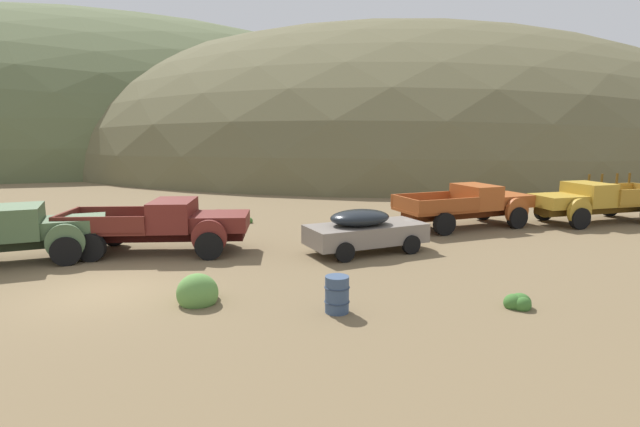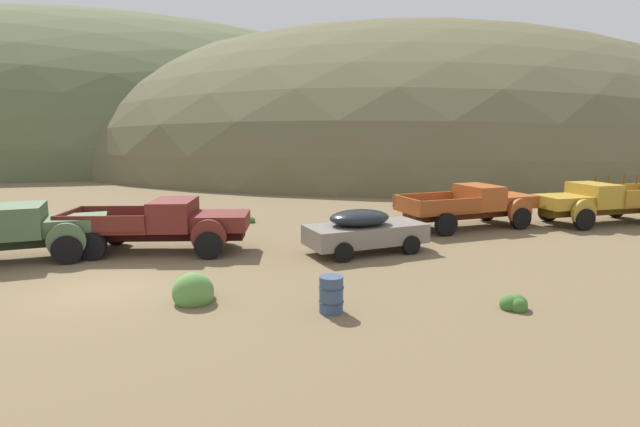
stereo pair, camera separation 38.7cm
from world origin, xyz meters
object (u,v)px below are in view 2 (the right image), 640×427
object	(u,v)px
truck_weathered_green	(18,231)
truck_oxide_orange	(477,205)
car_primer_gray	(369,230)
oil_drum_by_truck	(331,294)
truck_mustard	(595,202)
truck_oxblood	(172,224)

from	to	relation	value
truck_weathered_green	truck_oxide_orange	distance (m)	18.11
car_primer_gray	oil_drum_by_truck	world-z (taller)	car_primer_gray
car_primer_gray	oil_drum_by_truck	distance (m)	6.18
truck_weathered_green	oil_drum_by_truck	distance (m)	11.48
truck_weathered_green	truck_mustard	xyz separation A→B (m)	(23.33, 4.33, 0.00)
truck_oxide_orange	oil_drum_by_truck	xyz separation A→B (m)	(-7.72, -9.91, -0.54)
truck_mustard	oil_drum_by_truck	size ratio (longest dim) A/B	7.56
truck_mustard	car_primer_gray	bearing A→B (deg)	10.29
truck_weathered_green	oil_drum_by_truck	world-z (taller)	truck_weathered_green
truck_oxblood	truck_oxide_orange	world-z (taller)	same
truck_oxblood	truck_mustard	distance (m)	18.75
car_primer_gray	truck_mustard	world-z (taller)	truck_mustard
truck_weathered_green	truck_oxide_orange	bearing A→B (deg)	-2.45
truck_weathered_green	truck_mustard	distance (m)	23.72
truck_oxblood	car_primer_gray	xyz separation A→B (m)	(7.03, -0.75, -0.18)
truck_oxblood	oil_drum_by_truck	xyz separation A→B (m)	(5.00, -6.58, -0.55)
car_primer_gray	oil_drum_by_truck	xyz separation A→B (m)	(-2.03, -5.83, -0.36)
truck_oxblood	truck_oxide_orange	xyz separation A→B (m)	(12.72, 3.33, -0.00)
truck_oxide_orange	truck_weathered_green	bearing A→B (deg)	177.73
truck_weathered_green	car_primer_gray	bearing A→B (deg)	-15.40
car_primer_gray	truck_oxide_orange	bearing A→B (deg)	17.46
truck_weathered_green	truck_mustard	world-z (taller)	same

